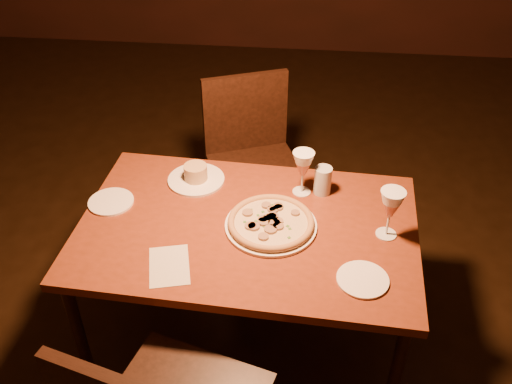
# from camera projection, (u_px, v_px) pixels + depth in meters

# --- Properties ---
(floor) EXTENTS (7.00, 7.00, 0.00)m
(floor) POSITION_uv_depth(u_px,v_px,m) (295.00, 381.00, 2.42)
(floor) COLOR black
(floor) RESTS_ON ground
(dining_table) EXTENTS (1.32, 0.89, 0.69)m
(dining_table) POSITION_uv_depth(u_px,v_px,m) (247.00, 237.00, 2.21)
(dining_table) COLOR maroon
(dining_table) RESTS_ON floor
(chair_far) EXTENTS (0.56, 0.56, 0.90)m
(chair_far) POSITION_uv_depth(u_px,v_px,m) (252.00, 157.00, 2.87)
(chair_far) COLOR black
(chair_far) RESTS_ON floor
(pizza_plate) EXTENTS (0.35, 0.35, 0.04)m
(pizza_plate) POSITION_uv_depth(u_px,v_px,m) (271.00, 223.00, 2.15)
(pizza_plate) COLOR white
(pizza_plate) RESTS_ON dining_table
(ramekin_saucer) EXTENTS (0.24, 0.24, 0.08)m
(ramekin_saucer) POSITION_uv_depth(u_px,v_px,m) (196.00, 176.00, 2.39)
(ramekin_saucer) COLOR white
(ramekin_saucer) RESTS_ON dining_table
(wine_glass_far) EXTENTS (0.09, 0.09, 0.19)m
(wine_glass_far) POSITION_uv_depth(u_px,v_px,m) (303.00, 173.00, 2.28)
(wine_glass_far) COLOR #C46951
(wine_glass_far) RESTS_ON dining_table
(wine_glass_right) EXTENTS (0.09, 0.09, 0.20)m
(wine_glass_right) POSITION_uv_depth(u_px,v_px,m) (390.00, 214.00, 2.07)
(wine_glass_right) COLOR #C46951
(wine_glass_right) RESTS_ON dining_table
(water_tumbler) EXTENTS (0.07, 0.07, 0.12)m
(water_tumbler) POSITION_uv_depth(u_px,v_px,m) (323.00, 180.00, 2.30)
(water_tumbler) COLOR silver
(water_tumbler) RESTS_ON dining_table
(side_plate_left) EXTENTS (0.18, 0.18, 0.01)m
(side_plate_left) POSITION_uv_depth(u_px,v_px,m) (111.00, 202.00, 2.28)
(side_plate_left) COLOR white
(side_plate_left) RESTS_ON dining_table
(side_plate_near) EXTENTS (0.18, 0.18, 0.01)m
(side_plate_near) POSITION_uv_depth(u_px,v_px,m) (363.00, 280.00, 1.94)
(side_plate_near) COLOR white
(side_plate_near) RESTS_ON dining_table
(menu_card) EXTENTS (0.18, 0.23, 0.00)m
(menu_card) POSITION_uv_depth(u_px,v_px,m) (169.00, 266.00, 2.00)
(menu_card) COLOR beige
(menu_card) RESTS_ON dining_table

